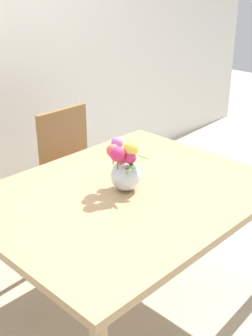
# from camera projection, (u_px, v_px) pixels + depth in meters

# --- Properties ---
(ground_plane) EXTENTS (12.00, 12.00, 0.00)m
(ground_plane) POSITION_uv_depth(u_px,v_px,m) (126.00, 309.00, 2.58)
(ground_plane) COLOR #B7AD99
(dining_table) EXTENTS (1.46, 1.15, 0.78)m
(dining_table) POSITION_uv_depth(u_px,v_px,m) (126.00, 206.00, 2.29)
(dining_table) COLOR tan
(dining_table) RESTS_ON ground_plane
(chair_right) EXTENTS (0.42, 0.42, 0.90)m
(chair_right) POSITION_uv_depth(u_px,v_px,m) (74.00, 163.00, 3.20)
(chair_right) COLOR olive
(chair_right) RESTS_ON ground_plane
(flower_vase) EXTENTS (0.22, 0.22, 0.27)m
(flower_vase) POSITION_uv_depth(u_px,v_px,m) (125.00, 167.00, 2.22)
(flower_vase) COLOR silver
(flower_vase) RESTS_ON dining_table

